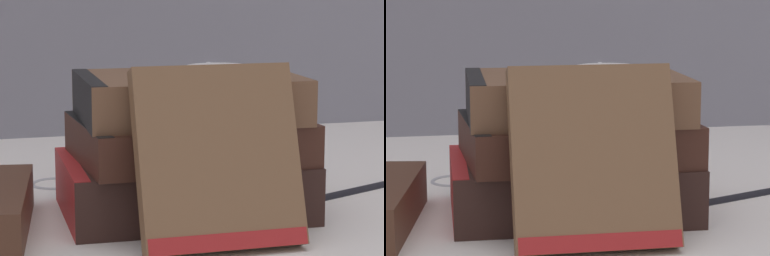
{
  "view_description": "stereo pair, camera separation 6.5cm",
  "coord_description": "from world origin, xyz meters",
  "views": [
    {
      "loc": [
        -0.18,
        -0.66,
        0.19
      ],
      "look_at": [
        0.01,
        0.01,
        0.07
      ],
      "focal_mm": 85.0,
      "sensor_mm": 36.0,
      "label": 1
    },
    {
      "loc": [
        -0.11,
        -0.68,
        0.19
      ],
      "look_at": [
        0.01,
        0.01,
        0.07
      ],
      "focal_mm": 85.0,
      "sensor_mm": 36.0,
      "label": 2
    }
  ],
  "objects": [
    {
      "name": "ground_plane",
      "position": [
        0.0,
        0.0,
        0.0
      ],
      "size": [
        3.0,
        3.0,
        0.0
      ],
      "primitive_type": "plane",
      "color": "white"
    },
    {
      "name": "book_flat_bottom",
      "position": [
        0.0,
        0.03,
        0.02
      ],
      "size": [
        0.19,
        0.14,
        0.05
      ],
      "rotation": [
        0.0,
        0.0,
        -0.02
      ],
      "color": "#331E19",
      "rests_on": "ground_plane"
    },
    {
      "name": "book_flat_middle",
      "position": [
        0.01,
        0.03,
        0.06
      ],
      "size": [
        0.18,
        0.14,
        0.03
      ],
      "rotation": [
        0.0,
        0.0,
        0.04
      ],
      "color": "#422319",
      "rests_on": "book_flat_bottom"
    },
    {
      "name": "book_flat_top",
      "position": [
        0.01,
        0.02,
        0.1
      ],
      "size": [
        0.17,
        0.13,
        0.04
      ],
      "rotation": [
        0.0,
        0.0,
        -0.03
      ],
      "color": "brown",
      "rests_on": "book_flat_middle"
    },
    {
      "name": "book_leaning_front",
      "position": [
        0.01,
        -0.07,
        0.06
      ],
      "size": [
        0.12,
        0.06,
        0.13
      ],
      "rotation": [
        -0.35,
        0.0,
        0.0
      ],
      "color": "brown",
      "rests_on": "ground_plane"
    },
    {
      "name": "pocket_watch",
      "position": [
        0.04,
        0.03,
        0.12
      ],
      "size": [
        0.06,
        0.06,
        0.01
      ],
      "color": "white",
      "rests_on": "book_flat_top"
    },
    {
      "name": "reading_glasses",
      "position": [
        -0.05,
        0.16,
        0.0
      ],
      "size": [
        0.1,
        0.05,
        0.0
      ],
      "rotation": [
        0.0,
        0.0,
        0.04
      ],
      "color": "#ADADB2",
      "rests_on": "ground_plane"
    },
    {
      "name": "fountain_pen",
      "position": [
        0.17,
        0.05,
        0.0
      ],
      "size": [
        0.14,
        0.06,
        0.01
      ],
      "rotation": [
        0.0,
        0.0,
        0.4
      ],
      "color": "black",
      "rests_on": "ground_plane"
    }
  ]
}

